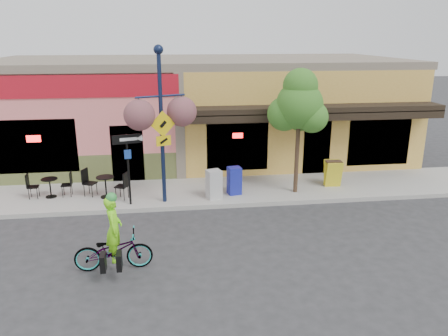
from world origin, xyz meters
The scene contains 14 objects.
ground centered at (0.00, 0.00, 0.00)m, with size 90.00×90.00×0.00m, color #2D2D30.
sidewalk centered at (0.00, 2.00, 0.07)m, with size 24.00×3.00×0.15m, color #9E9B93.
curb centered at (0.00, 0.55, 0.07)m, with size 24.00×0.12×0.15m, color #A8A59E.
building centered at (0.00, 7.50, 2.25)m, with size 18.20×8.20×4.50m, color #E97473, non-canonical shape.
bicycle centered at (-2.87, -3.02, 0.49)m, with size 0.65×1.87×0.98m, color maroon.
cyclist_rider centered at (-2.82, -3.02, 0.81)m, with size 0.59×0.39×1.63m, color #84FF1A.
lamp_post centered at (-1.65, 1.03, 2.70)m, with size 1.63×0.65×5.09m, color #131D3C, non-canonical shape.
one_way_sign centered at (-2.76, 0.91, 1.33)m, with size 0.90×0.20×2.36m, color black, non-canonical shape.
cafe_set_left centered at (-5.53, 1.93, 0.59)m, with size 1.45×0.73×0.87m, color black, non-canonical shape.
cafe_set_right centered at (-3.64, 1.67, 0.63)m, with size 1.61×0.81×0.97m, color black, non-canonical shape.
newspaper_box_blue centered at (0.78, 1.43, 0.64)m, with size 0.44×0.39×0.97m, color #19229A, non-canonical shape.
newspaper_box_grey centered at (0.03, 1.11, 0.65)m, with size 0.46×0.42×0.99m, color #B4B4B4, non-canonical shape.
street_tree centered at (2.97, 1.37, 2.34)m, with size 1.71×1.71×4.38m, color #3D7A26, non-canonical shape.
sandwich_board centered at (4.48, 1.63, 0.63)m, with size 0.58×0.43×0.97m, color yellow, non-canonical shape.
Camera 1 is at (-1.44, -12.82, 5.50)m, focal length 35.00 mm.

